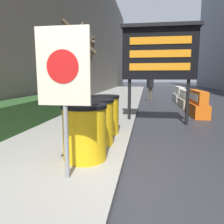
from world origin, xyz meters
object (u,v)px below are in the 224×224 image
(message_board, at_px, (159,53))
(jersey_barrier_white, at_px, (179,95))
(barrel_drum_back, at_px, (104,114))
(jersey_barrier_orange_far, at_px, (197,104))
(barrel_drum_middle, at_px, (96,122))
(traffic_cone_near, at_px, (202,102))
(barrel_drum_foreground, at_px, (85,132))
(pedestrian_worker, at_px, (150,85))
(traffic_light_near_curb, at_px, (152,61))
(jersey_barrier_cream, at_px, (186,100))
(warning_sign, at_px, (64,76))

(message_board, distance_m, jersey_barrier_white, 6.88)
(barrel_drum_back, height_order, jersey_barrier_orange_far, barrel_drum_back)
(barrel_drum_middle, relative_size, message_board, 0.30)
(jersey_barrier_white, bearing_deg, traffic_cone_near, -79.65)
(barrel_drum_foreground, bearing_deg, traffic_cone_near, 63.71)
(traffic_cone_near, relative_size, pedestrian_worker, 0.43)
(barrel_drum_foreground, relative_size, traffic_light_near_curb, 0.23)
(jersey_barrier_cream, bearing_deg, barrel_drum_foreground, -110.43)
(barrel_drum_back, height_order, jersey_barrier_cream, barrel_drum_back)
(barrel_drum_foreground, bearing_deg, message_board, 69.42)
(barrel_drum_middle, height_order, jersey_barrier_orange_far, barrel_drum_middle)
(barrel_drum_middle, bearing_deg, barrel_drum_foreground, -89.19)
(jersey_barrier_orange_far, height_order, traffic_cone_near, jersey_barrier_orange_far)
(barrel_drum_middle, distance_m, message_board, 3.37)
(barrel_drum_back, xyz_separation_m, traffic_light_near_curb, (1.44, 14.30, 2.22))
(traffic_light_near_curb, bearing_deg, jersey_barrier_cream, -80.09)
(barrel_drum_middle, xyz_separation_m, traffic_cone_near, (3.44, 6.10, -0.21))
(jersey_barrier_orange_far, distance_m, pedestrian_worker, 5.06)
(jersey_barrier_cream, relative_size, traffic_light_near_curb, 0.54)
(barrel_drum_back, height_order, jersey_barrier_white, barrel_drum_back)
(warning_sign, relative_size, jersey_barrier_white, 0.98)
(jersey_barrier_cream, bearing_deg, pedestrian_worker, 125.82)
(jersey_barrier_cream, distance_m, pedestrian_worker, 2.96)
(traffic_light_near_curb, bearing_deg, warning_sign, -95.05)
(barrel_drum_back, height_order, pedestrian_worker, pedestrian_worker)
(traffic_cone_near, bearing_deg, jersey_barrier_white, 100.35)
(jersey_barrier_orange_far, xyz_separation_m, jersey_barrier_cream, (-0.00, 2.40, -0.06))
(jersey_barrier_orange_far, relative_size, traffic_cone_near, 2.73)
(traffic_cone_near, distance_m, pedestrian_worker, 3.89)
(barrel_drum_foreground, height_order, jersey_barrier_orange_far, barrel_drum_foreground)
(barrel_drum_foreground, bearing_deg, jersey_barrier_orange_far, 61.61)
(message_board, height_order, traffic_light_near_curb, traffic_light_near_curb)
(barrel_drum_foreground, relative_size, jersey_barrier_cream, 0.44)
(jersey_barrier_orange_far, bearing_deg, barrel_drum_foreground, -118.39)
(jersey_barrier_cream, bearing_deg, jersey_barrier_white, 90.00)
(jersey_barrier_white, bearing_deg, barrel_drum_middle, -107.51)
(barrel_drum_foreground, xyz_separation_m, traffic_cone_near, (3.43, 6.94, -0.21))
(barrel_drum_foreground, height_order, warning_sign, warning_sign)
(jersey_barrier_white, distance_m, pedestrian_worker, 1.80)
(barrel_drum_middle, distance_m, jersey_barrier_cream, 7.45)
(barrel_drum_back, height_order, traffic_light_near_curb, traffic_light_near_curb)
(traffic_cone_near, bearing_deg, warning_sign, -114.47)
(barrel_drum_back, xyz_separation_m, warning_sign, (-0.04, -2.39, 0.88))
(barrel_drum_back, relative_size, traffic_light_near_curb, 0.23)
(warning_sign, height_order, pedestrian_worker, warning_sign)
(jersey_barrier_cream, bearing_deg, barrel_drum_back, -115.58)
(barrel_drum_foreground, relative_size, pedestrian_worker, 0.53)
(message_board, bearing_deg, jersey_barrier_cream, 69.69)
(message_board, distance_m, traffic_light_near_curb, 12.49)
(traffic_light_near_curb, bearing_deg, barrel_drum_middle, -95.43)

